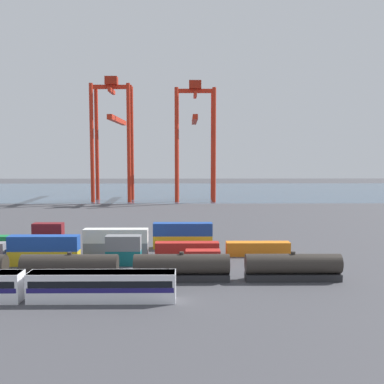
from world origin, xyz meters
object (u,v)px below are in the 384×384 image
Objects in this scene: shipping_container_8 at (116,249)px; gantry_crane_west at (114,128)px; shipping_container_13 at (49,242)px; shipping_container_1 at (44,258)px; passenger_train at (25,285)px; freight_tank_row at (126,267)px; gantry_crane_central at (195,130)px.

gantry_crane_west is at bearing 99.28° from shipping_container_8.
gantry_crane_west is at bearing 90.89° from shipping_container_13.
shipping_container_1 and shipping_container_13 have the same top height.
passenger_train is 27.11m from shipping_container_8.
shipping_container_8 is (7.89, 25.92, -0.84)m from passenger_train.
shipping_container_13 is at bearing 104.22° from shipping_container_1.
shipping_container_8 is at bearing 103.88° from freight_tank_row.
shipping_container_1 is 2.00× the size of shipping_container_13.
shipping_container_8 is 0.25× the size of gantry_crane_central.
passenger_train is 15.16m from freight_tank_row.
gantry_crane_west is 1.03× the size of gantry_crane_central.
gantry_crane_central reaches higher than shipping_container_1.
gantry_crane_west reaches higher than shipping_container_13.
passenger_train is 3.28× the size of shipping_container_1.
passenger_train reaches higher than shipping_container_13.
shipping_container_8 is at bearing -24.79° from shipping_container_13.
shipping_container_1 is at bearing -148.91° from shipping_container_8.
freight_tank_row is at bearing -32.18° from shipping_container_1.
shipping_container_1 is 13.34m from shipping_container_8.
gantry_crane_central is at bearing -1.31° from gantry_crane_west.
shipping_container_8 is at bearing 73.08° from passenger_train.
shipping_container_13 is (-7.03, 32.81, -0.84)m from passenger_train.
freight_tank_row is 1.38× the size of gantry_crane_central.
shipping_container_8 is (11.42, 6.89, 0.00)m from shipping_container_1.
gantry_crane_central is (28.16, 106.28, 27.26)m from shipping_container_1.
passenger_train is at bearing -101.12° from gantry_crane_central.
passenger_train is at bearing -77.91° from shipping_container_13.
shipping_container_1 is 1.00× the size of shipping_container_8.
shipping_container_8 is 2.00× the size of shipping_container_13.
passenger_train is 6.58× the size of shipping_container_13.
gantry_crane_central reaches higher than freight_tank_row.
freight_tank_row is 5.44× the size of shipping_container_1.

